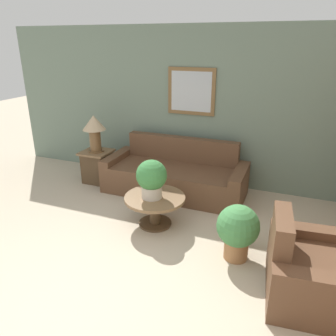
{
  "coord_description": "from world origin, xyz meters",
  "views": [
    {
      "loc": [
        1.59,
        -1.88,
        2.35
      ],
      "look_at": [
        -0.07,
        2.29,
        0.59
      ],
      "focal_mm": 35.0,
      "sensor_mm": 36.0,
      "label": 1
    }
  ],
  "objects_px": {
    "armchair": "(319,274)",
    "table_lamp": "(94,128)",
    "side_table": "(97,166)",
    "couch_main": "(175,176)",
    "potted_plant_floor": "(238,229)",
    "coffee_table": "(155,204)",
    "potted_plant_on_table": "(152,178)"
  },
  "relations": [
    {
      "from": "armchair",
      "to": "table_lamp",
      "type": "relative_size",
      "value": 1.71
    },
    {
      "from": "table_lamp",
      "to": "potted_plant_floor",
      "type": "xyz_separation_m",
      "value": [
        2.7,
        -1.32,
        -0.6
      ]
    },
    {
      "from": "armchair",
      "to": "coffee_table",
      "type": "height_order",
      "value": "armchair"
    },
    {
      "from": "coffee_table",
      "to": "table_lamp",
      "type": "xyz_separation_m",
      "value": [
        -1.54,
        0.98,
        0.67
      ]
    },
    {
      "from": "couch_main",
      "to": "side_table",
      "type": "relative_size",
      "value": 4.05
    },
    {
      "from": "potted_plant_on_table",
      "to": "potted_plant_floor",
      "type": "distance_m",
      "value": 1.27
    },
    {
      "from": "coffee_table",
      "to": "potted_plant_on_table",
      "type": "xyz_separation_m",
      "value": [
        -0.03,
        -0.03,
        0.39
      ]
    },
    {
      "from": "table_lamp",
      "to": "potted_plant_on_table",
      "type": "bearing_deg",
      "value": -33.8
    },
    {
      "from": "side_table",
      "to": "table_lamp",
      "type": "bearing_deg",
      "value": 0.0
    },
    {
      "from": "side_table",
      "to": "couch_main",
      "type": "bearing_deg",
      "value": 3.94
    },
    {
      "from": "coffee_table",
      "to": "side_table",
      "type": "distance_m",
      "value": 1.82
    },
    {
      "from": "potted_plant_floor",
      "to": "side_table",
      "type": "bearing_deg",
      "value": 154.03
    },
    {
      "from": "armchair",
      "to": "table_lamp",
      "type": "bearing_deg",
      "value": 59.19
    },
    {
      "from": "armchair",
      "to": "side_table",
      "type": "bearing_deg",
      "value": 59.19
    },
    {
      "from": "couch_main",
      "to": "armchair",
      "type": "xyz_separation_m",
      "value": [
        2.11,
        -1.75,
        -0.0
      ]
    },
    {
      "from": "armchair",
      "to": "coffee_table",
      "type": "relative_size",
      "value": 1.32
    },
    {
      "from": "coffee_table",
      "to": "couch_main",
      "type": "bearing_deg",
      "value": 95.96
    },
    {
      "from": "couch_main",
      "to": "coffee_table",
      "type": "xyz_separation_m",
      "value": [
        0.11,
        -1.08,
        0.03
      ]
    },
    {
      "from": "side_table",
      "to": "potted_plant_floor",
      "type": "xyz_separation_m",
      "value": [
        2.7,
        -1.32,
        0.09
      ]
    },
    {
      "from": "armchair",
      "to": "table_lamp",
      "type": "xyz_separation_m",
      "value": [
        -3.54,
        1.65,
        0.7
      ]
    },
    {
      "from": "couch_main",
      "to": "potted_plant_on_table",
      "type": "bearing_deg",
      "value": -85.6
    },
    {
      "from": "armchair",
      "to": "side_table",
      "type": "height_order",
      "value": "armchair"
    },
    {
      "from": "armchair",
      "to": "table_lamp",
      "type": "height_order",
      "value": "table_lamp"
    },
    {
      "from": "armchair",
      "to": "potted_plant_on_table",
      "type": "relative_size",
      "value": 2.08
    },
    {
      "from": "potted_plant_floor",
      "to": "armchair",
      "type": "bearing_deg",
      "value": -21.94
    },
    {
      "from": "coffee_table",
      "to": "side_table",
      "type": "height_order",
      "value": "side_table"
    },
    {
      "from": "table_lamp",
      "to": "couch_main",
      "type": "bearing_deg",
      "value": 3.94
    },
    {
      "from": "coffee_table",
      "to": "side_table",
      "type": "xyz_separation_m",
      "value": [
        -1.54,
        0.98,
        -0.02
      ]
    },
    {
      "from": "potted_plant_on_table",
      "to": "couch_main",
      "type": "bearing_deg",
      "value": 94.4
    },
    {
      "from": "table_lamp",
      "to": "potted_plant_floor",
      "type": "height_order",
      "value": "table_lamp"
    },
    {
      "from": "table_lamp",
      "to": "potted_plant_on_table",
      "type": "xyz_separation_m",
      "value": [
        1.51,
        -1.01,
        -0.28
      ]
    },
    {
      "from": "table_lamp",
      "to": "side_table",
      "type": "bearing_deg",
      "value": 0.0
    }
  ]
}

